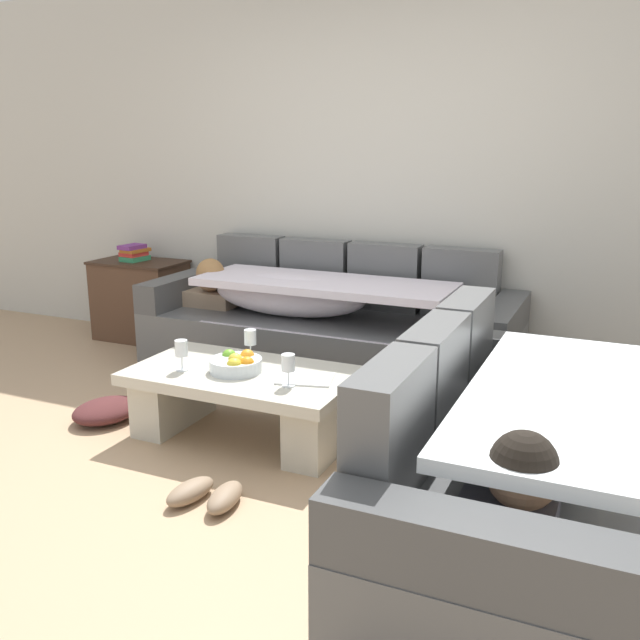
% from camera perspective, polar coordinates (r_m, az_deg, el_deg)
% --- Properties ---
extents(ground_plane, '(14.00, 14.00, 0.00)m').
position_cam_1_polar(ground_plane, '(3.37, -8.15, -13.17)').
color(ground_plane, tan).
extents(back_wall, '(9.00, 0.10, 2.70)m').
position_cam_1_polar(back_wall, '(4.94, 4.98, 12.03)').
color(back_wall, beige).
rests_on(back_wall, ground_plane).
extents(couch_along_wall, '(2.49, 0.92, 0.88)m').
position_cam_1_polar(couch_along_wall, '(4.68, 0.28, -0.73)').
color(couch_along_wall, '#565758').
rests_on(couch_along_wall, ground_plane).
extents(couch_near_window, '(0.92, 1.97, 0.88)m').
position_cam_1_polar(couch_near_window, '(2.79, 16.36, -12.13)').
color(couch_near_window, '#565758').
rests_on(couch_near_window, ground_plane).
extents(coffee_table, '(1.20, 0.68, 0.38)m').
position_cam_1_polar(coffee_table, '(3.74, -6.31, -6.24)').
color(coffee_table, beige).
rests_on(coffee_table, ground_plane).
extents(fruit_bowl, '(0.28, 0.28, 0.10)m').
position_cam_1_polar(fruit_bowl, '(3.67, -6.91, -3.60)').
color(fruit_bowl, silver).
rests_on(fruit_bowl, coffee_table).
extents(wine_glass_near_left, '(0.07, 0.07, 0.17)m').
position_cam_1_polar(wine_glass_near_left, '(3.71, -11.40, -2.41)').
color(wine_glass_near_left, silver).
rests_on(wine_glass_near_left, coffee_table).
extents(wine_glass_near_right, '(0.07, 0.07, 0.17)m').
position_cam_1_polar(wine_glass_near_right, '(3.41, -2.64, -3.66)').
color(wine_glass_near_right, silver).
rests_on(wine_glass_near_right, coffee_table).
extents(wine_glass_far_back, '(0.07, 0.07, 0.17)m').
position_cam_1_polar(wine_glass_far_back, '(3.86, -5.79, -1.53)').
color(wine_glass_far_back, silver).
rests_on(wine_glass_far_back, coffee_table).
extents(open_magazine, '(0.32, 0.27, 0.01)m').
position_cam_1_polar(open_magazine, '(3.54, -1.23, -4.86)').
color(open_magazine, white).
rests_on(open_magazine, coffee_table).
extents(side_cabinet, '(0.72, 0.44, 0.64)m').
position_cam_1_polar(side_cabinet, '(5.75, -14.60, 1.60)').
color(side_cabinet, '#4E3323').
rests_on(side_cabinet, ground_plane).
extents(book_stack_on_cabinet, '(0.19, 0.24, 0.13)m').
position_cam_1_polar(book_stack_on_cabinet, '(5.71, -15.12, 5.38)').
color(book_stack_on_cabinet, '#338C59').
rests_on(book_stack_on_cabinet, side_cabinet).
extents(pair_of_shoes, '(0.33, 0.30, 0.09)m').
position_cam_1_polar(pair_of_shoes, '(3.19, -9.29, -14.04)').
color(pair_of_shoes, '#8C7259').
rests_on(pair_of_shoes, ground_plane).
extents(crumpled_garment, '(0.40, 0.46, 0.12)m').
position_cam_1_polar(crumpled_garment, '(4.19, -17.27, -7.15)').
color(crumpled_garment, '#4C2323').
rests_on(crumpled_garment, ground_plane).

